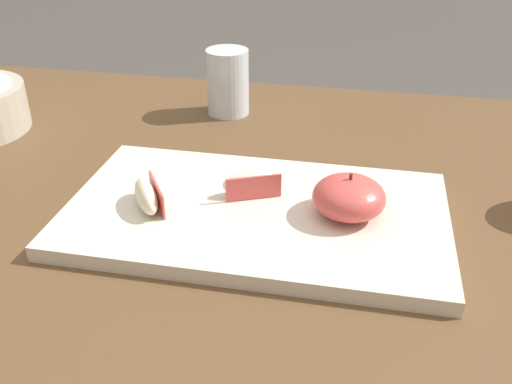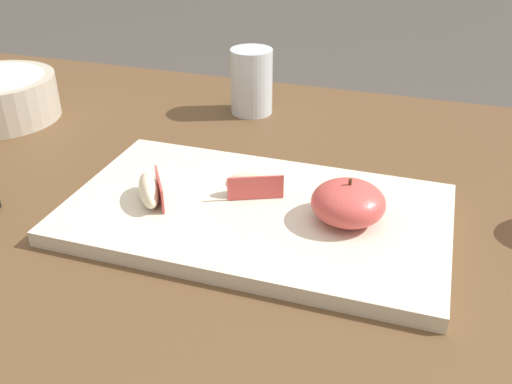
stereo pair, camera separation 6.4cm
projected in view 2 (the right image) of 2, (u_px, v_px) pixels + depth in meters
dining_table at (228, 242)px, 0.80m from camera, size 1.38×0.77×0.73m
cutting_board at (256, 214)px, 0.65m from camera, size 0.43×0.25×0.02m
apple_half_skin_up at (348, 203)px, 0.62m from camera, size 0.08×0.08×0.05m
apple_wedge_right at (150, 190)px, 0.65m from camera, size 0.06×0.07×0.03m
apple_wedge_back at (255, 183)px, 0.67m from camera, size 0.07×0.05×0.03m
drinking_glass_water at (252, 81)px, 0.92m from camera, size 0.07×0.07×0.10m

